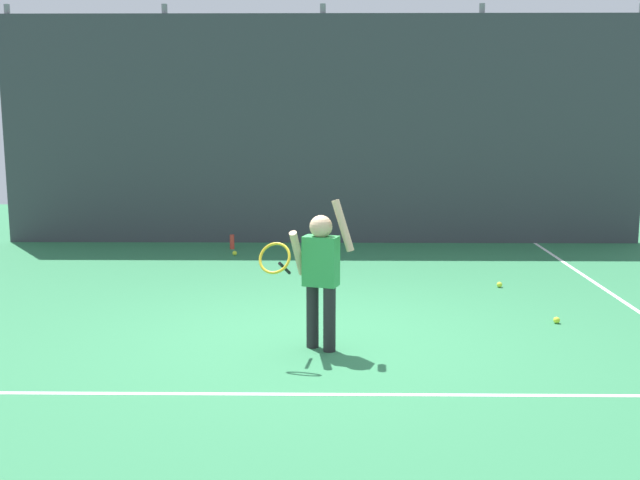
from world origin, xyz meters
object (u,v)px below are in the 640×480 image
Objects in this scene: tennis_ball_3 at (499,285)px; tennis_player at (319,270)px; tennis_ball_2 at (235,253)px; water_bottle at (232,242)px; tennis_ball_1 at (557,320)px.

tennis_player is at bearing -131.02° from tennis_ball_3.
tennis_ball_2 is 3.96m from tennis_ball_3.
tennis_ball_2 is at bearing 149.77° from tennis_ball_3.
tennis_player is 20.46× the size of tennis_ball_3.
tennis_ball_2 is (-1.29, 4.44, -0.69)m from tennis_player.
water_bottle is 3.33× the size of tennis_ball_1.
tennis_ball_3 is (2.13, 2.45, -0.69)m from tennis_player.
tennis_player is 2.61m from tennis_ball_1.
water_bottle reaches higher than tennis_ball_2.
tennis_player is 6.14× the size of water_bottle.
tennis_ball_1 and tennis_ball_2 have the same top height.
water_bottle is 3.33× the size of tennis_ball_3.
tennis_ball_2 is at bearing 124.82° from tennis_player.
water_bottle is at bearing 144.45° from tennis_ball_3.
water_bottle reaches higher than tennis_ball_1.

